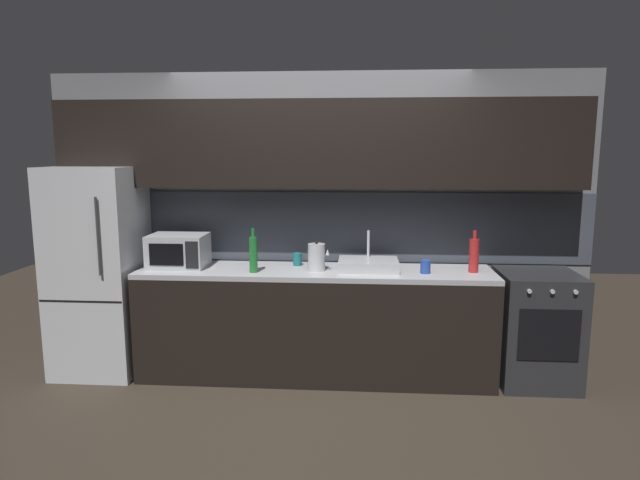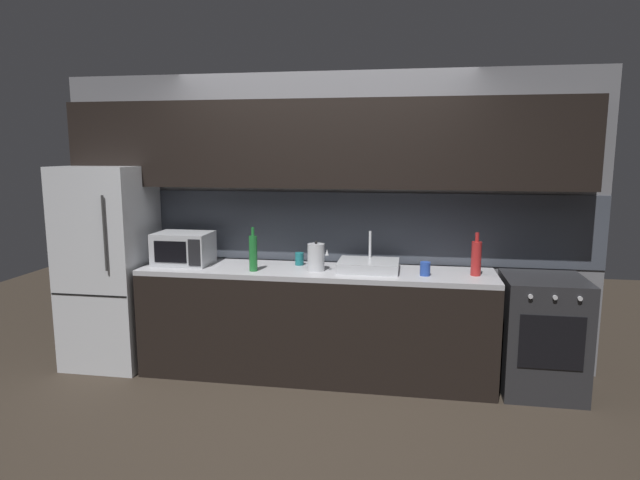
{
  "view_description": "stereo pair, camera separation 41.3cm",
  "coord_description": "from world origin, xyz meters",
  "px_view_note": "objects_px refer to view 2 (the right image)",
  "views": [
    {
      "loc": [
        0.36,
        -3.4,
        1.85
      ],
      "look_at": [
        0.04,
        0.9,
        1.14
      ],
      "focal_mm": 30.62,
      "sensor_mm": 36.0,
      "label": 1
    },
    {
      "loc": [
        0.77,
        -3.35,
        1.85
      ],
      "look_at": [
        0.04,
        0.9,
        1.14
      ],
      "focal_mm": 30.62,
      "sensor_mm": 36.0,
      "label": 2
    }
  ],
  "objects_px": {
    "wine_bottle_red": "(476,258)",
    "mug_blue": "(425,269)",
    "mug_teal": "(299,259)",
    "refrigerator": "(109,266)",
    "wine_bottle_green": "(253,253)",
    "oven_range": "(542,335)",
    "microwave": "(184,248)",
    "kettle": "(316,257)"
  },
  "relations": [
    {
      "from": "kettle",
      "to": "mug_blue",
      "type": "bearing_deg",
      "value": -2.47
    },
    {
      "from": "microwave",
      "to": "kettle",
      "type": "height_order",
      "value": "microwave"
    },
    {
      "from": "microwave",
      "to": "mug_blue",
      "type": "bearing_deg",
      "value": -2.78
    },
    {
      "from": "microwave",
      "to": "wine_bottle_green",
      "type": "distance_m",
      "value": 0.68
    },
    {
      "from": "wine_bottle_red",
      "to": "oven_range",
      "type": "bearing_deg",
      "value": 0.9
    },
    {
      "from": "microwave",
      "to": "kettle",
      "type": "relative_size",
      "value": 1.91
    },
    {
      "from": "oven_range",
      "to": "microwave",
      "type": "distance_m",
      "value": 2.96
    },
    {
      "from": "kettle",
      "to": "mug_teal",
      "type": "xyz_separation_m",
      "value": [
        -0.18,
        0.19,
        -0.06
      ]
    },
    {
      "from": "refrigerator",
      "to": "wine_bottle_red",
      "type": "bearing_deg",
      "value": -0.17
    },
    {
      "from": "wine_bottle_green",
      "to": "mug_teal",
      "type": "bearing_deg",
      "value": 42.26
    },
    {
      "from": "wine_bottle_red",
      "to": "mug_blue",
      "type": "distance_m",
      "value": 0.4
    },
    {
      "from": "microwave",
      "to": "wine_bottle_red",
      "type": "relative_size",
      "value": 1.38
    },
    {
      "from": "oven_range",
      "to": "microwave",
      "type": "relative_size",
      "value": 1.96
    },
    {
      "from": "wine_bottle_red",
      "to": "mug_blue",
      "type": "relative_size",
      "value": 3.14
    },
    {
      "from": "oven_range",
      "to": "refrigerator",
      "type": "bearing_deg",
      "value": 179.98
    },
    {
      "from": "kettle",
      "to": "mug_blue",
      "type": "height_order",
      "value": "kettle"
    },
    {
      "from": "wine_bottle_red",
      "to": "mug_blue",
      "type": "height_order",
      "value": "wine_bottle_red"
    },
    {
      "from": "kettle",
      "to": "wine_bottle_red",
      "type": "xyz_separation_m",
      "value": [
        1.24,
        0.03,
        0.03
      ]
    },
    {
      "from": "oven_range",
      "to": "wine_bottle_green",
      "type": "bearing_deg",
      "value": -176.42
    },
    {
      "from": "refrigerator",
      "to": "oven_range",
      "type": "height_order",
      "value": "refrigerator"
    },
    {
      "from": "kettle",
      "to": "wine_bottle_green",
      "type": "distance_m",
      "value": 0.5
    },
    {
      "from": "wine_bottle_red",
      "to": "mug_teal",
      "type": "height_order",
      "value": "wine_bottle_red"
    },
    {
      "from": "wine_bottle_red",
      "to": "mug_teal",
      "type": "relative_size",
      "value": 3.18
    },
    {
      "from": "refrigerator",
      "to": "wine_bottle_red",
      "type": "distance_m",
      "value": 3.07
    },
    {
      "from": "microwave",
      "to": "kettle",
      "type": "distance_m",
      "value": 1.15
    },
    {
      "from": "wine_bottle_green",
      "to": "microwave",
      "type": "bearing_deg",
      "value": 166.28
    },
    {
      "from": "oven_range",
      "to": "wine_bottle_red",
      "type": "distance_m",
      "value": 0.78
    },
    {
      "from": "refrigerator",
      "to": "mug_blue",
      "type": "height_order",
      "value": "refrigerator"
    },
    {
      "from": "refrigerator",
      "to": "wine_bottle_green",
      "type": "distance_m",
      "value": 1.36
    },
    {
      "from": "microwave",
      "to": "mug_teal",
      "type": "bearing_deg",
      "value": 7.38
    },
    {
      "from": "oven_range",
      "to": "mug_blue",
      "type": "height_order",
      "value": "mug_blue"
    },
    {
      "from": "mug_blue",
      "to": "mug_teal",
      "type": "height_order",
      "value": "mug_blue"
    },
    {
      "from": "oven_range",
      "to": "mug_blue",
      "type": "distance_m",
      "value": 1.03
    },
    {
      "from": "kettle",
      "to": "mug_teal",
      "type": "distance_m",
      "value": 0.26
    },
    {
      "from": "microwave",
      "to": "wine_bottle_red",
      "type": "xyz_separation_m",
      "value": [
        2.39,
        -0.03,
        0.0
      ]
    },
    {
      "from": "kettle",
      "to": "microwave",
      "type": "bearing_deg",
      "value": 176.99
    },
    {
      "from": "wine_bottle_green",
      "to": "mug_teal",
      "type": "height_order",
      "value": "wine_bottle_green"
    },
    {
      "from": "wine_bottle_green",
      "to": "mug_teal",
      "type": "relative_size",
      "value": 3.37
    },
    {
      "from": "oven_range",
      "to": "kettle",
      "type": "xyz_separation_m",
      "value": [
        -1.75,
        -0.04,
        0.56
      ]
    },
    {
      "from": "refrigerator",
      "to": "wine_bottle_red",
      "type": "relative_size",
      "value": 5.16
    },
    {
      "from": "wine_bottle_green",
      "to": "mug_teal",
      "type": "xyz_separation_m",
      "value": [
        0.31,
        0.29,
        -0.1
      ]
    },
    {
      "from": "refrigerator",
      "to": "wine_bottle_green",
      "type": "xyz_separation_m",
      "value": [
        1.34,
        -0.14,
        0.19
      ]
    }
  ]
}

